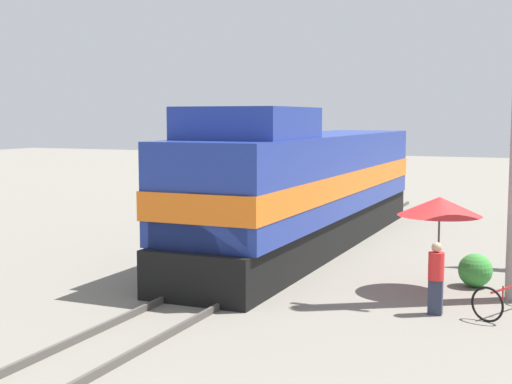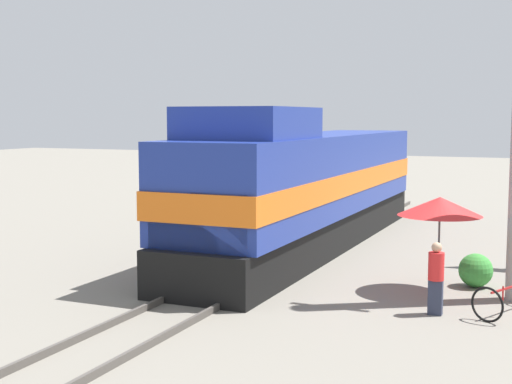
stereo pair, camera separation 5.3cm
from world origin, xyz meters
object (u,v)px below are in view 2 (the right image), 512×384
locomotive (306,187)px  bicycle (511,297)px  person_bystander (436,276)px  vendor_umbrella (440,206)px

locomotive → bicycle: bearing=-39.9°
person_bystander → bicycle: person_bystander is taller
person_bystander → bicycle: bearing=25.1°
locomotive → vendor_umbrella: bearing=-40.6°
locomotive → person_bystander: size_ratio=10.41×
person_bystander → bicycle: 1.71m
locomotive → bicycle: 8.87m
person_bystander → locomotive: bearing=129.5°
vendor_umbrella → person_bystander: (0.29, -2.10, -1.25)m
vendor_umbrella → person_bystander: size_ratio=1.47×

